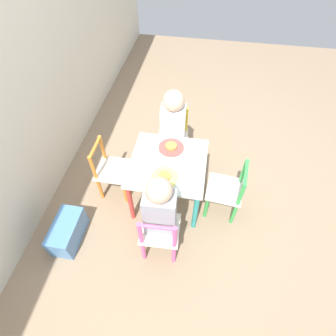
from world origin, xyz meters
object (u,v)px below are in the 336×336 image
(chair_pink, at_px, (160,233))
(storage_bin, at_px, (67,232))
(child_right, at_px, (173,124))
(child_left, at_px, (160,210))
(chair_orange, at_px, (111,170))
(kids_table, at_px, (168,168))
(chair_green, at_px, (227,191))
(chair_yellow, at_px, (173,137))
(plate_left, at_px, (164,177))
(plate_right, at_px, (171,147))

(chair_pink, xyz_separation_m, storage_bin, (-0.03, 0.69, -0.15))
(child_right, xyz_separation_m, child_left, (-0.81, -0.05, -0.01))
(chair_orange, bearing_deg, kids_table, -90.00)
(chair_green, bearing_deg, chair_pink, -40.90)
(kids_table, xyz_separation_m, child_left, (-0.40, -0.02, 0.08))
(chair_yellow, height_order, child_right, child_right)
(chair_green, relative_size, plate_left, 2.72)
(child_left, height_order, storage_bin, child_left)
(chair_pink, height_order, plate_left, chair_pink)
(child_right, bearing_deg, child_left, -90.57)
(chair_green, distance_m, plate_right, 0.54)
(chair_green, relative_size, child_right, 0.68)
(chair_green, bearing_deg, chair_yellow, -130.33)
(kids_table, relative_size, storage_bin, 1.68)
(chair_yellow, distance_m, child_left, 0.89)
(chair_yellow, bearing_deg, chair_orange, -137.20)
(chair_green, bearing_deg, plate_right, -106.80)
(plate_left, bearing_deg, storage_bin, 117.67)
(child_right, bearing_deg, kids_table, -90.00)
(chair_yellow, distance_m, chair_pink, 0.93)
(child_left, bearing_deg, chair_yellow, -89.39)
(kids_table, bearing_deg, storage_bin, 126.55)
(chair_orange, xyz_separation_m, storage_bin, (-0.50, 0.20, -0.15))
(child_left, bearing_deg, chair_green, -143.65)
(chair_yellow, xyz_separation_m, chair_green, (-0.51, -0.49, 0.00))
(chair_yellow, height_order, plate_right, chair_yellow)
(kids_table, xyz_separation_m, chair_yellow, (0.46, 0.03, -0.13))
(chair_yellow, relative_size, plate_left, 2.72)
(chair_green, bearing_deg, child_left, -45.46)
(kids_table, relative_size, chair_pink, 1.07)
(kids_table, xyz_separation_m, plate_right, (0.15, 0.00, 0.08))
(chair_yellow, distance_m, chair_orange, 0.63)
(chair_pink, height_order, child_left, child_left)
(chair_pink, distance_m, child_right, 0.89)
(chair_pink, relative_size, chair_orange, 1.00)
(child_right, distance_m, storage_bin, 1.16)
(chair_green, bearing_deg, plate_left, -72.24)
(chair_yellow, relative_size, plate_right, 2.64)
(plate_left, distance_m, storage_bin, 0.84)
(chair_green, height_order, storage_bin, chair_green)
(chair_orange, height_order, child_right, child_right)
(chair_orange, height_order, storage_bin, chair_orange)
(chair_yellow, relative_size, chair_pink, 1.00)
(kids_table, distance_m, plate_left, 0.16)
(kids_table, xyz_separation_m, chair_orange, (0.00, 0.46, -0.13))
(plate_right, bearing_deg, plate_left, 180.00)
(chair_yellow, xyz_separation_m, plate_left, (-0.61, -0.03, 0.20))
(child_left, bearing_deg, chair_pink, 90.00)
(plate_left, bearing_deg, chair_green, -77.66)
(child_left, bearing_deg, storage_bin, 4.83)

